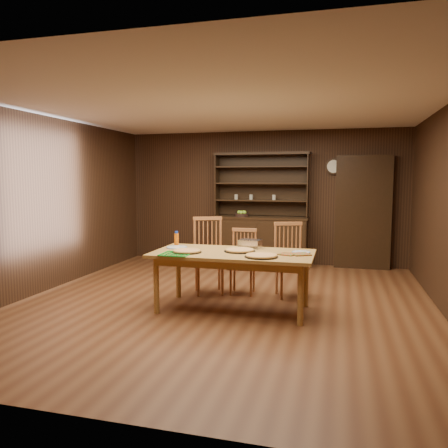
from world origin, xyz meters
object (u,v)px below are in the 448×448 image
(dining_table, at_px, (233,258))
(chair_right, at_px, (289,257))
(chair_center, at_px, (243,259))
(chair_left, at_px, (208,252))
(china_hutch, at_px, (260,234))
(juice_bottle, at_px, (176,239))

(dining_table, bearing_deg, chair_right, 55.63)
(chair_center, bearing_deg, chair_left, -174.17)
(china_hutch, distance_m, chair_right, 2.28)
(dining_table, xyz_separation_m, chair_right, (0.61, 0.89, -0.12))
(chair_center, height_order, chair_right, chair_right)
(chair_center, xyz_separation_m, juice_bottle, (-0.82, -0.57, 0.35))
(china_hutch, xyz_separation_m, dining_table, (0.19, -3.02, 0.08))
(juice_bottle, bearing_deg, china_hutch, 75.84)
(dining_table, distance_m, chair_left, 0.99)
(dining_table, relative_size, chair_right, 1.92)
(chair_left, xyz_separation_m, chair_right, (1.18, 0.10, -0.03))
(china_hutch, distance_m, juice_bottle, 2.82)
(chair_center, relative_size, juice_bottle, 4.67)
(dining_table, xyz_separation_m, chair_left, (-0.57, 0.80, -0.09))
(dining_table, distance_m, juice_bottle, 0.95)
(china_hutch, relative_size, juice_bottle, 10.74)
(chair_left, distance_m, juice_bottle, 0.64)
(chair_left, bearing_deg, dining_table, -77.85)
(china_hutch, xyz_separation_m, chair_center, (0.14, -2.15, -0.10))
(china_hutch, bearing_deg, chair_right, -69.28)
(chair_left, relative_size, juice_bottle, 5.48)
(china_hutch, bearing_deg, chair_left, -99.61)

